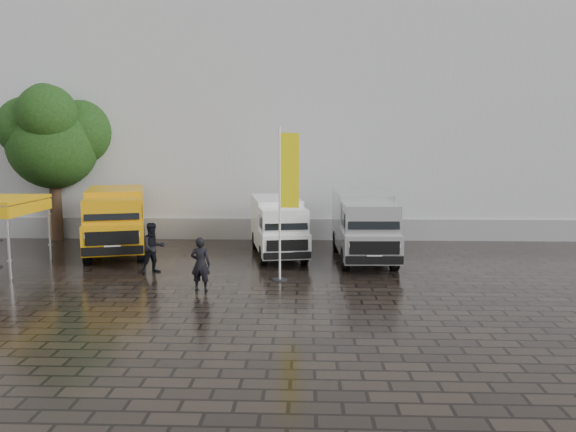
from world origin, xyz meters
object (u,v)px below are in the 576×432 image
(van_yellow, at_px, (116,222))
(van_white, at_px, (278,228))
(van_silver, at_px, (363,227))
(wheelie_bin, at_px, (385,230))
(person_front, at_px, (200,264))
(person_tent, at_px, (153,248))
(flagpole, at_px, (285,196))

(van_yellow, relative_size, van_white, 1.08)
(van_white, bearing_deg, van_silver, -20.72)
(wheelie_bin, bearing_deg, van_silver, -96.84)
(van_yellow, height_order, person_front, van_yellow)
(van_white, xyz_separation_m, wheelie_bin, (4.75, 3.31, -0.59))
(person_front, bearing_deg, van_white, -104.97)
(van_silver, bearing_deg, person_front, -139.56)
(van_white, bearing_deg, van_yellow, 168.32)
(van_yellow, relative_size, person_front, 3.42)
(van_yellow, height_order, van_white, van_yellow)
(van_yellow, xyz_separation_m, van_silver, (10.06, -0.79, -0.03))
(van_white, distance_m, wheelie_bin, 5.82)
(van_white, relative_size, person_tent, 2.99)
(van_white, relative_size, van_silver, 0.88)
(van_white, height_order, wheelie_bin, van_white)
(flagpole, relative_size, wheelie_bin, 4.52)
(flagpole, bearing_deg, person_front, -150.77)
(van_yellow, distance_m, person_front, 7.37)
(person_front, bearing_deg, flagpole, -145.21)
(van_yellow, distance_m, wheelie_bin, 11.89)
(van_yellow, xyz_separation_m, person_tent, (2.47, -3.37, -0.44))
(van_white, distance_m, person_front, 5.97)
(flagpole, bearing_deg, van_yellow, 148.91)
(van_silver, bearing_deg, van_yellow, 173.73)
(wheelie_bin, relative_size, person_front, 0.67)
(van_yellow, relative_size, person_tent, 3.24)
(van_white, height_order, person_tent, van_white)
(van_white, height_order, van_silver, van_silver)
(van_silver, height_order, person_front, van_silver)
(person_tent, bearing_deg, van_yellow, 86.68)
(van_yellow, bearing_deg, wheelie_bin, -1.08)
(van_silver, relative_size, person_front, 3.57)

